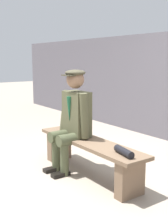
{
  "coord_description": "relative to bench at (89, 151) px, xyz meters",
  "views": [
    {
      "loc": [
        -2.88,
        2.13,
        1.48
      ],
      "look_at": [
        0.11,
        0.0,
        0.81
      ],
      "focal_mm": 46.91,
      "sensor_mm": 36.0,
      "label": 1
    }
  ],
  "objects": [
    {
      "name": "ground_plane",
      "position": [
        0.0,
        0.0,
        -0.32
      ],
      "size": [
        30.0,
        30.0,
        0.0
      ],
      "primitive_type": "plane",
      "color": "#9F9180"
    },
    {
      "name": "rolled_magazine",
      "position": [
        -0.68,
        0.04,
        0.18
      ],
      "size": [
        0.31,
        0.14,
        0.08
      ],
      "primitive_type": "cylinder",
      "rotation": [
        0.0,
        1.57,
        -0.21
      ],
      "color": "black",
      "rests_on": "bench"
    },
    {
      "name": "seated_man",
      "position": [
        0.28,
        0.06,
        0.42
      ],
      "size": [
        0.57,
        0.56,
        1.34
      ],
      "color": "brown",
      "rests_on": "ground"
    },
    {
      "name": "bench",
      "position": [
        0.0,
        0.0,
        0.0
      ],
      "size": [
        1.8,
        0.4,
        0.46
      ],
      "color": "brown",
      "rests_on": "ground"
    }
  ]
}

